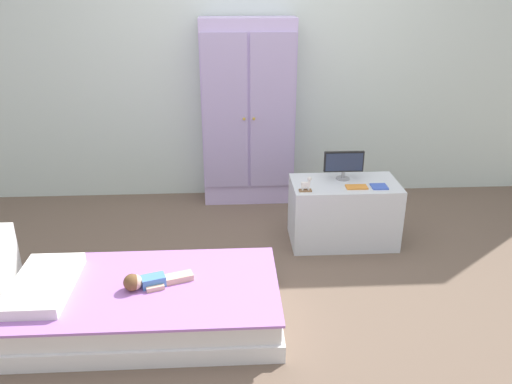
{
  "coord_description": "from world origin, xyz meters",
  "views": [
    {
      "loc": [
        -0.23,
        -2.78,
        1.84
      ],
      "look_at": [
        -0.06,
        0.29,
        0.53
      ],
      "focal_mm": 35.72,
      "sensor_mm": 36.0,
      "label": 1
    }
  ],
  "objects_px": {
    "doll": "(145,281)",
    "book_orange": "(357,187)",
    "bed": "(147,303)",
    "wardrobe": "(248,114)",
    "tv_monitor": "(344,163)",
    "tv_stand": "(343,212)",
    "rocking_horse_toy": "(307,185)",
    "book_blue": "(379,187)"
  },
  "relations": [
    {
      "from": "doll",
      "to": "book_orange",
      "type": "relative_size",
      "value": 2.57
    },
    {
      "from": "bed",
      "to": "book_orange",
      "type": "distance_m",
      "value": 1.63
    },
    {
      "from": "wardrobe",
      "to": "tv_monitor",
      "type": "height_order",
      "value": "wardrobe"
    },
    {
      "from": "doll",
      "to": "book_orange",
      "type": "bearing_deg",
      "value": 30.46
    },
    {
      "from": "tv_stand",
      "to": "rocking_horse_toy",
      "type": "height_order",
      "value": "rocking_horse_toy"
    },
    {
      "from": "rocking_horse_toy",
      "to": "book_orange",
      "type": "distance_m",
      "value": 0.37
    },
    {
      "from": "tv_stand",
      "to": "bed",
      "type": "bearing_deg",
      "value": -146.01
    },
    {
      "from": "book_blue",
      "to": "tv_monitor",
      "type": "bearing_deg",
      "value": 143.27
    },
    {
      "from": "tv_monitor",
      "to": "rocking_horse_toy",
      "type": "relative_size",
      "value": 2.68
    },
    {
      "from": "doll",
      "to": "wardrobe",
      "type": "bearing_deg",
      "value": 69.35
    },
    {
      "from": "doll",
      "to": "book_blue",
      "type": "xyz_separation_m",
      "value": [
        1.53,
        0.81,
        0.21
      ]
    },
    {
      "from": "bed",
      "to": "tv_monitor",
      "type": "bearing_deg",
      "value": 36.18
    },
    {
      "from": "wardrobe",
      "to": "rocking_horse_toy",
      "type": "relative_size",
      "value": 14.39
    },
    {
      "from": "bed",
      "to": "tv_monitor",
      "type": "height_order",
      "value": "tv_monitor"
    },
    {
      "from": "tv_stand",
      "to": "rocking_horse_toy",
      "type": "xyz_separation_m",
      "value": [
        -0.3,
        -0.14,
        0.28
      ]
    },
    {
      "from": "rocking_horse_toy",
      "to": "book_blue",
      "type": "bearing_deg",
      "value": 4.74
    },
    {
      "from": "wardrobe",
      "to": "tv_stand",
      "type": "height_order",
      "value": "wardrobe"
    },
    {
      "from": "doll",
      "to": "tv_monitor",
      "type": "xyz_separation_m",
      "value": [
        1.31,
        0.97,
        0.33
      ]
    },
    {
      "from": "book_blue",
      "to": "bed",
      "type": "bearing_deg",
      "value": -152.68
    },
    {
      "from": "doll",
      "to": "book_orange",
      "type": "xyz_separation_m",
      "value": [
        1.37,
        0.81,
        0.21
      ]
    },
    {
      "from": "bed",
      "to": "tv_stand",
      "type": "distance_m",
      "value": 1.6
    },
    {
      "from": "bed",
      "to": "rocking_horse_toy",
      "type": "xyz_separation_m",
      "value": [
        1.02,
        0.75,
        0.4
      ]
    },
    {
      "from": "book_orange",
      "to": "wardrobe",
      "type": "bearing_deg",
      "value": 128.21
    },
    {
      "from": "tv_monitor",
      "to": "book_blue",
      "type": "bearing_deg",
      "value": -36.73
    },
    {
      "from": "tv_monitor",
      "to": "book_orange",
      "type": "bearing_deg",
      "value": -69.48
    },
    {
      "from": "tv_monitor",
      "to": "rocking_horse_toy",
      "type": "distance_m",
      "value": 0.37
    },
    {
      "from": "bed",
      "to": "doll",
      "type": "distance_m",
      "value": 0.16
    },
    {
      "from": "tv_stand",
      "to": "wardrobe",
      "type": "bearing_deg",
      "value": 128.94
    },
    {
      "from": "tv_monitor",
      "to": "bed",
      "type": "bearing_deg",
      "value": -143.82
    },
    {
      "from": "doll",
      "to": "tv_monitor",
      "type": "height_order",
      "value": "tv_monitor"
    },
    {
      "from": "bed",
      "to": "book_orange",
      "type": "height_order",
      "value": "book_orange"
    },
    {
      "from": "doll",
      "to": "wardrobe",
      "type": "height_order",
      "value": "wardrobe"
    },
    {
      "from": "bed",
      "to": "wardrobe",
      "type": "height_order",
      "value": "wardrobe"
    },
    {
      "from": "wardrobe",
      "to": "tv_monitor",
      "type": "relative_size",
      "value": 5.37
    },
    {
      "from": "doll",
      "to": "tv_stand",
      "type": "height_order",
      "value": "tv_stand"
    },
    {
      "from": "wardrobe",
      "to": "book_orange",
      "type": "bearing_deg",
      "value": -51.79
    },
    {
      "from": "rocking_horse_toy",
      "to": "book_orange",
      "type": "height_order",
      "value": "rocking_horse_toy"
    },
    {
      "from": "tv_monitor",
      "to": "rocking_horse_toy",
      "type": "height_order",
      "value": "tv_monitor"
    },
    {
      "from": "doll",
      "to": "book_blue",
      "type": "distance_m",
      "value": 1.75
    },
    {
      "from": "wardrobe",
      "to": "tv_stand",
      "type": "xyz_separation_m",
      "value": [
        0.66,
        -0.82,
        -0.54
      ]
    },
    {
      "from": "tv_monitor",
      "to": "book_blue",
      "type": "distance_m",
      "value": 0.3
    },
    {
      "from": "book_orange",
      "to": "book_blue",
      "type": "xyz_separation_m",
      "value": [
        0.16,
        0.0,
        -0.0
      ]
    }
  ]
}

